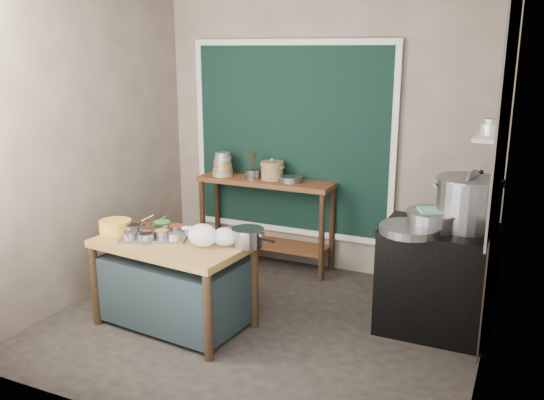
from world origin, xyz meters
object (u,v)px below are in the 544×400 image
at_px(prep_table, 174,283).
at_px(steamer, 433,220).
at_px(utensil_cup, 252,174).
at_px(stock_pot, 468,203).
at_px(ceramic_crock, 272,171).
at_px(yellow_basin, 115,226).
at_px(back_counter, 266,223).
at_px(saucepan, 248,237).
at_px(stove_block, 438,281).
at_px(condiment_tray, 156,235).

relative_size(prep_table, steamer, 2.85).
xyz_separation_m(prep_table, steamer, (1.94, 0.80, 0.58)).
height_order(utensil_cup, stock_pot, stock_pot).
height_order(utensil_cup, ceramic_crock, ceramic_crock).
height_order(yellow_basin, steamer, steamer).
height_order(prep_table, steamer, steamer).
distance_m(back_counter, saucepan, 1.57).
xyz_separation_m(stove_block, saucepan, (-1.38, -0.71, 0.40)).
distance_m(prep_table, ceramic_crock, 1.74).
xyz_separation_m(yellow_basin, ceramic_crock, (0.73, 1.61, 0.23)).
xyz_separation_m(prep_table, stock_pot, (2.18, 0.92, 0.71)).
bearing_deg(saucepan, prep_table, -153.67).
relative_size(ceramic_crock, steamer, 0.57).
height_order(condiment_tray, utensil_cup, utensil_cup).
bearing_deg(saucepan, stove_block, 40.25).
distance_m(condiment_tray, stock_pot, 2.55).
bearing_deg(back_counter, stock_pot, -17.56).
bearing_deg(condiment_tray, stock_pot, 20.66).
xyz_separation_m(back_counter, steamer, (1.84, -0.78, 0.48)).
height_order(stove_block, utensil_cup, utensil_cup).
height_order(stove_block, yellow_basin, yellow_basin).
height_order(condiment_tray, steamer, steamer).
distance_m(stove_block, yellow_basin, 2.74).
height_order(saucepan, stock_pot, stock_pot).
relative_size(back_counter, saucepan, 5.46).
bearing_deg(steamer, prep_table, -157.43).
bearing_deg(utensil_cup, back_counter, 11.03).
distance_m(stove_block, ceramic_crock, 2.08).
distance_m(back_counter, ceramic_crock, 0.56).
bearing_deg(prep_table, back_counter, 92.28).
bearing_deg(ceramic_crock, back_counter, -157.53).
xyz_separation_m(saucepan, ceramic_crock, (-0.46, 1.46, 0.21)).
relative_size(prep_table, ceramic_crock, 5.01).
relative_size(utensil_cup, stock_pot, 0.30).
bearing_deg(stock_pot, yellow_basin, -161.24).
bearing_deg(ceramic_crock, stock_pot, -18.72).
height_order(saucepan, utensil_cup, utensil_cup).
height_order(condiment_tray, yellow_basin, yellow_basin).
relative_size(back_counter, steamer, 3.31).
distance_m(stock_pot, steamer, 0.30).
bearing_deg(steamer, utensil_cup, 159.33).
height_order(yellow_basin, saucepan, saucepan).
bearing_deg(prep_table, saucepan, 19.03).
relative_size(prep_table, yellow_basin, 4.63).
relative_size(yellow_basin, saucepan, 1.02).
bearing_deg(condiment_tray, saucepan, 7.95).
bearing_deg(stock_pot, stove_block, -157.49).
bearing_deg(back_counter, ceramic_crock, 22.47).
height_order(prep_table, ceramic_crock, ceramic_crock).
bearing_deg(back_counter, utensil_cup, -168.97).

